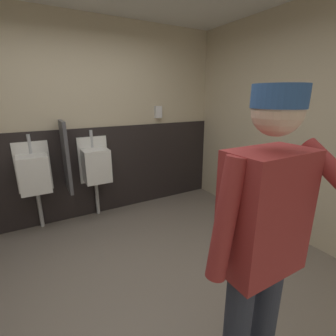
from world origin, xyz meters
The scene contains 10 objects.
ground_plane centered at (0.00, 0.00, -0.02)m, with size 4.90×4.15×0.04m, color slate.
wall_back centered at (0.00, 1.84, 1.34)m, with size 4.90×0.12×2.68m, color beige.
wall_right centered at (2.21, 0.00, 1.34)m, with size 0.12×4.15×2.68m, color beige.
wainscot_band_back centered at (0.00, 1.76, 0.63)m, with size 4.30×0.03×1.27m, color black.
urinal_left centered at (-0.56, 1.62, 0.78)m, with size 0.40×0.34×1.24m.
urinal_middle centered at (0.19, 1.62, 0.78)m, with size 0.40×0.34×1.24m.
privacy_divider_panel centered at (-0.18, 1.55, 0.95)m, with size 0.04×0.40×0.90m, color #4C4C51.
person centered at (0.38, -1.00, 1.02)m, with size 0.63×0.60×1.74m.
trash_bin centered at (1.83, 0.20, 0.34)m, with size 0.33×0.33×0.69m, color #38383D.
soap_dispenser centered at (1.24, 1.74, 1.45)m, with size 0.10×0.07×0.18m, color silver.
Camera 1 is at (-0.55, -1.68, 1.69)m, focal length 26.06 mm.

